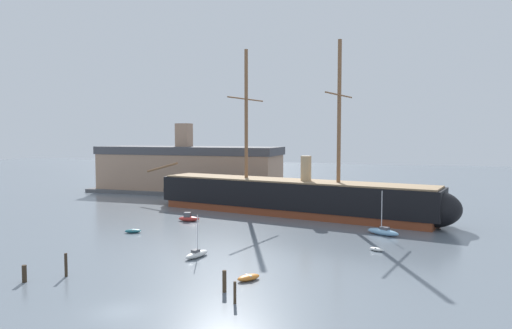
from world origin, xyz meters
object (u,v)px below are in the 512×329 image
Objects in this scene: mooring_piling_nearest at (24,274)px; dinghy_mid_right at (377,249)px; motorboat_alongside_bow at (189,218)px; mooring_piling_left_pair at (66,265)px; dockside_warehouse_left at (188,170)px; mooring_piling_midwater at (224,281)px; mooring_piling_right_pair at (235,293)px; sailboat_near_centre at (197,254)px; dinghy_mid_left at (133,231)px; dinghy_foreground_right at (248,277)px; tall_ship at (290,197)px; dinghy_distant_centre at (311,201)px; sailboat_alongside_stern at (383,231)px.

dinghy_mid_right is at bearing 36.85° from mooring_piling_nearest.
motorboat_alongside_bow is 30.63m from mooring_piling_left_pair.
dockside_warehouse_left is (-19.26, 64.62, 4.37)m from mooring_piling_left_pair.
mooring_piling_nearest is 0.84× the size of mooring_piling_midwater.
mooring_piling_midwater is at bearing 128.89° from mooring_piling_right_pair.
sailboat_near_centre is 1.97× the size of dinghy_mid_left.
dinghy_foreground_right is 32.50m from motorboat_alongside_bow.
mooring_piling_right_pair is (18.29, -1.68, -0.24)m from mooring_piling_left_pair.
dinghy_foreground_right is 10.35m from sailboat_near_centre.
dockside_warehouse_left is (-17.17, 34.07, 5.02)m from motorboat_alongside_bow.
tall_ship reaches higher than mooring_piling_midwater.
tall_ship reaches higher than mooring_piling_left_pair.
mooring_piling_left_pair is (2.46, 2.71, 0.34)m from mooring_piling_nearest.
dinghy_foreground_right is 0.54× the size of sailboat_near_centre.
dinghy_foreground_right is 1.43× the size of mooring_piling_right_pair.
dinghy_foreground_right is at bearing -84.48° from dinghy_distant_centre.
dinghy_mid_left is 32.07m from mooring_piling_right_pair.
mooring_piling_left_pair is at bearing -86.08° from motorboat_alongside_bow.
mooring_piling_nearest is (-30.42, -22.80, 0.59)m from dinghy_mid_right.
dockside_warehouse_left is at bearing 121.29° from dinghy_foreground_right.
tall_ship reaches higher than sailboat_near_centre.
dinghy_mid_right is 0.04× the size of dockside_warehouse_left.
dockside_warehouse_left reaches higher than mooring_piling_nearest.
sailboat_near_centre is 2.50× the size of mooring_piling_midwater.
motorboat_alongside_bow is 1.97× the size of mooring_piling_right_pair.
mooring_piling_midwater is (7.47, -9.91, 0.56)m from sailboat_near_centre.
dinghy_foreground_right is 18.90m from dinghy_mid_right.
dinghy_distant_centre is 59.72m from mooring_piling_right_pair.
dockside_warehouse_left reaches higher than mooring_piling_midwater.
dinghy_mid_right is 1.04× the size of dinghy_distant_centre.
mooring_piling_left_pair is (-8.94, -10.57, 0.74)m from sailboat_near_centre.
sailboat_near_centre is at bearing -135.28° from sailboat_alongside_stern.
dockside_warehouse_left reaches higher than dinghy_foreground_right.
mooring_piling_nearest is at bearing -132.24° from mooring_piling_left_pair.
motorboat_alongside_bow is 30.22m from sailboat_alongside_stern.
mooring_piling_nearest is (-30.56, -32.26, 0.29)m from sailboat_alongside_stern.
dinghy_foreground_right is 27.31m from sailboat_alongside_stern.
tall_ship is 31.11× the size of mooring_piling_midwater.
tall_ship is at bearing -92.00° from dinghy_distant_centre.
tall_ship reaches higher than dinghy_foreground_right.
dinghy_mid_left is (-14.38, 9.31, -0.14)m from sailboat_near_centre.
mooring_piling_nearest is (-19.76, -7.18, 0.52)m from dinghy_foreground_right.
dinghy_mid_right is 1.02× the size of mooring_piling_midwater.
mooring_piling_right_pair reaches higher than dinghy_mid_left.
dinghy_mid_right is at bearing -19.20° from motorboat_alongside_bow.
mooring_piling_nearest reaches higher than dinghy_foreground_right.
motorboat_alongside_bow is (-30.05, 10.47, 0.29)m from dinghy_mid_right.
motorboat_alongside_bow is (-11.03, 19.98, 0.10)m from sailboat_near_centre.
dinghy_mid_left is at bearing -114.94° from dinghy_distant_centre.
dockside_warehouse_left is (-47.22, 44.54, 5.30)m from dinghy_mid_right.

